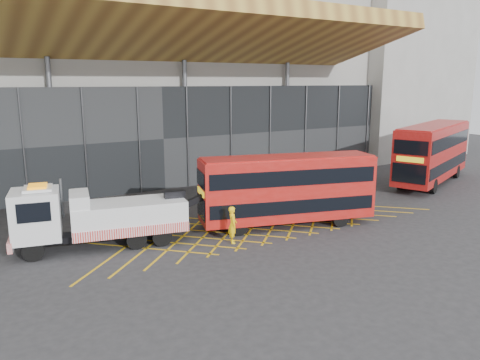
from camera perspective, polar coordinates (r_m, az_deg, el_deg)
ground_plane at (r=26.86m, az=-3.84°, el=-6.27°), size 120.00×120.00×0.00m
road_markings at (r=28.39m, az=1.92°, el=-5.23°), size 23.16×7.16×0.01m
construction_building at (r=43.28m, az=-13.25°, el=12.42°), size 55.00×23.97×18.00m
east_building at (r=58.37m, az=17.68°, el=12.98°), size 15.00×12.00×20.00m
recovery_truck at (r=25.00m, az=-17.21°, el=-4.28°), size 10.18×4.07×3.53m
bus_towed at (r=27.41m, az=5.77°, el=-0.91°), size 10.47×5.04×4.17m
bus_second at (r=42.08m, az=22.45°, el=3.32°), size 12.23×7.07×4.92m
worker at (r=24.73m, az=-0.90°, el=-5.46°), size 0.72×0.85×1.97m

